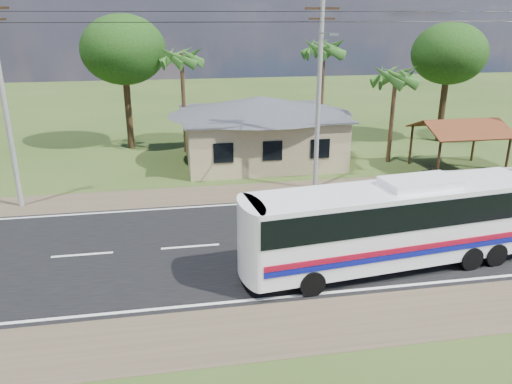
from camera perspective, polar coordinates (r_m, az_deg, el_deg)
The scene contains 13 objects.
ground at distance 22.51m, azimuth 4.04°, elevation -5.42°, with size 120.00×120.00×0.00m, color #2E4318.
road at distance 22.50m, azimuth 4.04°, elevation -5.40°, with size 120.00×16.00×0.03m.
house at distance 34.01m, azimuth 0.53°, elevation 7.99°, with size 12.40×10.00×5.00m.
waiting_shed at distance 34.22m, azimuth 22.32°, elevation 6.74°, with size 5.20×4.48×3.35m.
concrete_barrier at distance 31.88m, azimuth 22.95°, elevation 1.53°, with size 7.00×0.30×0.90m, color #9E9E99.
utility_poles at distance 27.61m, azimuth 6.55°, elevation 11.72°, with size 32.80×2.22×11.00m.
palm_near at distance 34.24m, azimuth 15.67°, elevation 12.57°, with size 2.80×2.80×6.70m.
palm_mid at distance 37.03m, azimuth 7.75°, elevation 15.83°, with size 2.80×2.80×8.20m.
palm_far at distance 35.88m, azimuth -8.51°, elevation 14.91°, with size 2.80×2.80×7.70m.
tree_behind_house at distance 37.94m, azimuth -14.92°, elevation 15.40°, with size 6.00×6.00×9.61m.
tree_behind_shed at distance 41.60m, azimuth 21.20°, elevation 14.48°, with size 5.60×5.60×9.02m.
coach_bus at distance 20.03m, azimuth 15.55°, elevation -2.96°, with size 11.81×3.79×3.61m.
motorcycle at distance 31.95m, azimuth 18.88°, elevation 2.07°, with size 0.59×1.70×0.89m, color black.
Camera 1 is at (-5.07, -19.75, 9.52)m, focal length 35.00 mm.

